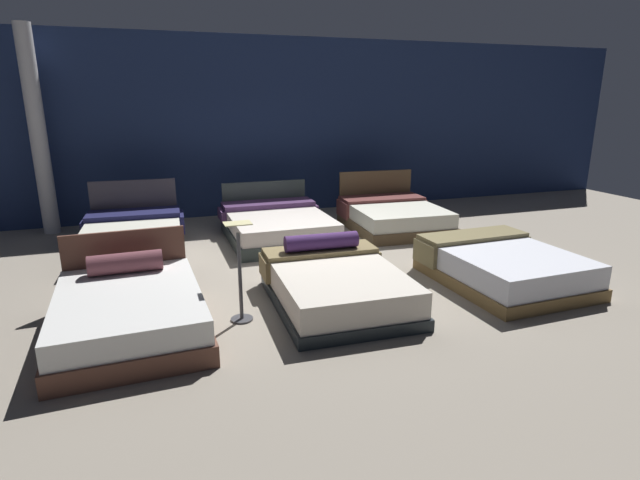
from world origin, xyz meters
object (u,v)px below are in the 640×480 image
bed_1 (336,285)px  support_pillar (38,133)px  bed_0 (130,311)px  bed_3 (134,236)px  bed_2 (502,266)px  bed_5 (393,216)px  bed_4 (277,226)px  price_sign (240,283)px

bed_1 → support_pillar: bearing=130.4°
bed_1 → bed_0: bearing=-177.0°
support_pillar → bed_3: bearing=-50.4°
bed_3 → support_pillar: support_pillar is taller
bed_0 → bed_2: bearing=-2.7°
bed_2 → bed_3: bed_3 is taller
bed_1 → bed_5: bed_5 is taller
bed_5 → bed_2: bearing=-85.5°
bed_4 → bed_2: bearing=-53.0°
bed_1 → bed_3: 3.71m
support_pillar → bed_4: bearing=-24.9°
bed_0 → bed_5: size_ratio=1.00×
bed_3 → bed_5: (4.47, -0.02, -0.01)m
bed_4 → price_sign: size_ratio=1.92×
price_sign → bed_3: bearing=110.5°
bed_0 → support_pillar: bearing=104.6°
bed_1 → bed_2: bearing=0.3°
bed_0 → bed_4: 3.74m
support_pillar → bed_2: bearing=-38.4°
bed_4 → price_sign: 3.25m
bed_1 → bed_4: 2.92m
bed_3 → bed_5: bed_3 is taller
bed_1 → bed_2: bed_1 is taller
bed_1 → price_sign: size_ratio=1.83×
bed_2 → bed_5: size_ratio=0.97×
bed_2 → support_pillar: (-5.95, 4.71, 1.52)m
bed_3 → support_pillar: (-1.41, 1.71, 1.50)m
bed_1 → bed_2: 2.27m
bed_3 → bed_0: bearing=-87.6°
bed_5 → bed_0: bearing=-143.2°
bed_0 → bed_1: bed_0 is taller
bed_3 → price_sign: price_sign is taller
bed_3 → bed_4: bearing=1.8°
bed_3 → price_sign: size_ratio=1.85×
bed_0 → price_sign: 1.14m
bed_5 → bed_4: bearing=-176.8°
support_pillar → bed_0: bearing=-73.1°
price_sign → bed_4: bearing=69.0°
bed_0 → bed_5: 5.35m
bed_0 → bed_2: (4.52, -0.03, -0.01)m
price_sign → support_pillar: 5.55m
bed_0 → bed_3: (-0.01, 2.97, 0.01)m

